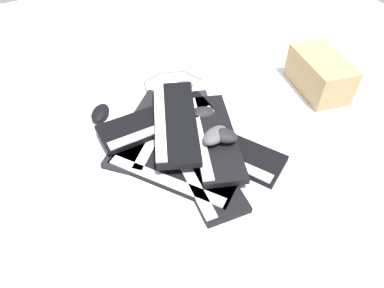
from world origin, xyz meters
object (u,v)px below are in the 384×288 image
at_px(keyboard_7, 175,121).
at_px(mouse_4, 100,113).
at_px(mouse_1, 215,135).
at_px(mouse_3, 202,113).
at_px(cardboard_box, 320,74).
at_px(keyboard_1, 223,148).
at_px(keyboard_4, 173,172).
at_px(mouse_2, 222,135).
at_px(keyboard_5, 157,121).
at_px(keyboard_2, 208,127).
at_px(keyboard_0, 201,167).
at_px(keyboard_3, 146,129).
at_px(keyboard_6, 213,136).
at_px(mouse_0, 181,87).

bearing_deg(keyboard_7, mouse_4, -137.08).
bearing_deg(mouse_4, mouse_1, -106.52).
bearing_deg(mouse_3, cardboard_box, -169.86).
relative_size(keyboard_1, keyboard_4, 1.03).
xyz_separation_m(keyboard_1, mouse_2, (-0.00, -0.01, 0.07)).
bearing_deg(keyboard_5, keyboard_2, 61.22).
height_order(keyboard_2, keyboard_5, keyboard_5).
distance_m(mouse_1, mouse_4, 0.49).
xyz_separation_m(mouse_3, mouse_4, (-0.22, -0.34, -0.03)).
distance_m(keyboard_2, cardboard_box, 0.55).
xyz_separation_m(keyboard_0, keyboard_3, (-0.27, -0.09, 0.00)).
bearing_deg(keyboard_4, keyboard_1, 94.09).
bearing_deg(mouse_4, keyboard_1, -105.04).
bearing_deg(mouse_1, mouse_4, 108.11).
distance_m(keyboard_1, keyboard_4, 0.21).
relative_size(keyboard_0, cardboard_box, 1.55).
distance_m(keyboard_5, cardboard_box, 0.72).
height_order(keyboard_4, keyboard_6, keyboard_6).
height_order(keyboard_6, mouse_0, keyboard_6).
distance_m(keyboard_4, mouse_4, 0.42).
distance_m(keyboard_4, cardboard_box, 0.78).
height_order(keyboard_6, cardboard_box, cardboard_box).
bearing_deg(mouse_0, keyboard_5, -138.07).
relative_size(keyboard_4, mouse_1, 4.03).
distance_m(keyboard_1, cardboard_box, 0.57).
height_order(keyboard_5, mouse_0, keyboard_5).
bearing_deg(keyboard_5, mouse_0, 132.99).
bearing_deg(keyboard_7, keyboard_5, -143.39).
distance_m(keyboard_3, keyboard_6, 0.26).
bearing_deg(keyboard_1, keyboard_0, -69.89).
distance_m(keyboard_4, keyboard_5, 0.23).
height_order(keyboard_2, mouse_0, mouse_0).
distance_m(keyboard_7, mouse_0, 0.28).
bearing_deg(mouse_3, mouse_4, -18.68).
bearing_deg(keyboard_0, keyboard_7, -178.92).
xyz_separation_m(mouse_2, cardboard_box, (-0.13, 0.56, -0.00)).
height_order(keyboard_0, cardboard_box, cardboard_box).
bearing_deg(keyboard_0, mouse_2, 112.69).
height_order(keyboard_4, mouse_4, mouse_4).
bearing_deg(mouse_2, mouse_3, -46.42).
relative_size(keyboard_1, mouse_1, 4.14).
xyz_separation_m(keyboard_4, mouse_2, (-0.02, 0.20, 0.07)).
bearing_deg(keyboard_7, mouse_3, 96.98).
xyz_separation_m(keyboard_1, keyboard_6, (-0.04, -0.02, 0.03)).
relative_size(keyboard_6, keyboard_7, 1.00).
bearing_deg(mouse_1, keyboard_7, 101.52).
relative_size(keyboard_4, mouse_2, 4.03).
xyz_separation_m(keyboard_1, keyboard_5, (-0.21, -0.16, 0.03)).
height_order(keyboard_7, mouse_2, mouse_2).
xyz_separation_m(keyboard_2, mouse_3, (-0.05, 0.00, 0.04)).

